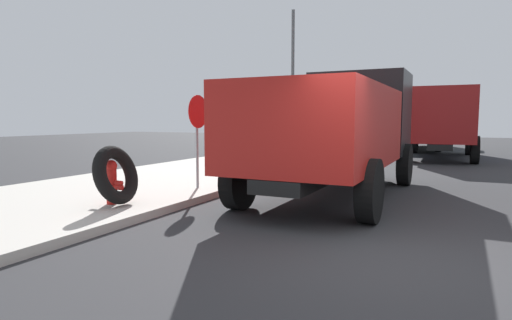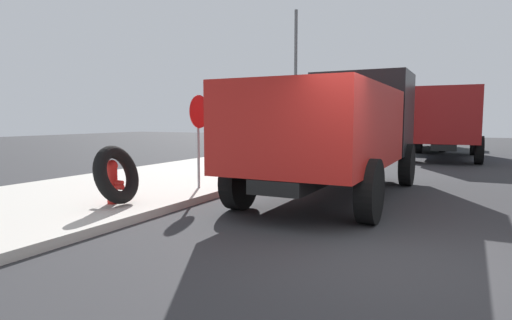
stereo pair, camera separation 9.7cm
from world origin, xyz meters
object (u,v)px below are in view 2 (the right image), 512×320
at_px(street_light_pole, 295,86).
at_px(fire_hydrant, 112,180).
at_px(dump_truck_red, 339,125).
at_px(dump_truck_green, 424,121).
at_px(loose_tire, 117,175).
at_px(dump_truck_blue, 446,122).
at_px(stop_sign, 199,124).

bearing_deg(street_light_pole, fire_hydrant, 179.91).
distance_m(dump_truck_red, dump_truck_green, 17.50).
distance_m(loose_tire, dump_truck_red, 5.00).
xyz_separation_m(dump_truck_blue, dump_truck_green, (6.53, 1.47, 0.00)).
bearing_deg(dump_truck_green, stop_sign, 170.38).
height_order(fire_hydrant, street_light_pole, street_light_pole).
bearing_deg(loose_tire, dump_truck_blue, -18.47).
relative_size(loose_tire, street_light_pole, 0.20).
relative_size(dump_truck_blue, street_light_pole, 1.24).
relative_size(loose_tire, stop_sign, 0.52).
bearing_deg(stop_sign, loose_tire, 174.01).
height_order(fire_hydrant, loose_tire, loose_tire).
distance_m(dump_truck_blue, dump_truck_green, 6.70).
relative_size(stop_sign, dump_truck_blue, 0.30).
bearing_deg(street_light_pole, dump_truck_blue, -43.66).
xyz_separation_m(dump_truck_red, street_light_pole, (5.65, 3.30, 1.38)).
bearing_deg(stop_sign, street_light_pole, 3.16).
xyz_separation_m(fire_hydrant, dump_truck_green, (21.23, -3.61, 1.01)).
bearing_deg(dump_truck_red, street_light_pole, 30.27).
bearing_deg(street_light_pole, dump_truck_red, -149.73).
xyz_separation_m(stop_sign, street_light_pole, (7.08, 0.39, 1.35)).
bearing_deg(dump_truck_green, street_light_pole, 163.10).
bearing_deg(dump_truck_blue, stop_sign, 159.32).
bearing_deg(loose_tire, stop_sign, -5.99).
bearing_deg(dump_truck_green, dump_truck_red, 179.01).
height_order(stop_sign, street_light_pole, street_light_pole).
relative_size(fire_hydrant, dump_truck_blue, 0.12).
relative_size(loose_tire, dump_truck_blue, 0.16).
bearing_deg(dump_truck_red, dump_truck_green, -0.99).
xyz_separation_m(fire_hydrant, dump_truck_blue, (14.70, -5.08, 1.01)).
bearing_deg(dump_truck_blue, dump_truck_green, 12.70).
xyz_separation_m(stop_sign, dump_truck_green, (18.93, -3.21, -0.03)).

